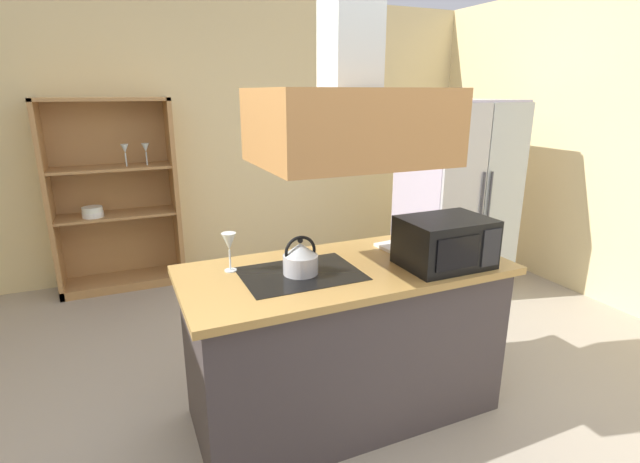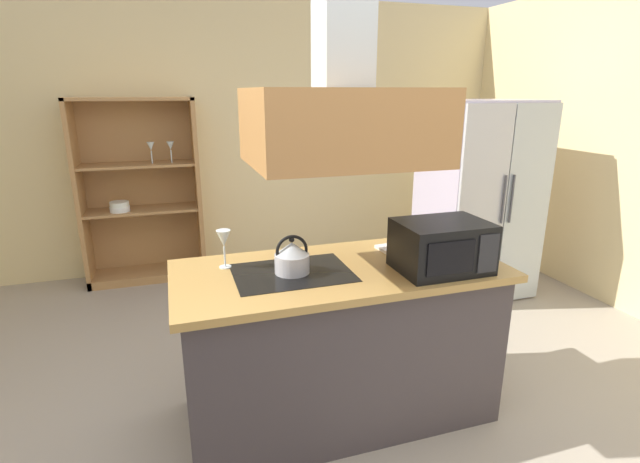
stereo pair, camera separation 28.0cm
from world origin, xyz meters
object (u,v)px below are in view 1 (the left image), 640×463
refrigerator (456,196)px  microwave (445,242)px  wine_glass_on_counter (229,243)px  dish_cabinet (116,207)px  cutting_board (408,246)px  kettle (300,258)px

refrigerator → microwave: (-1.31, -1.50, 0.16)m
wine_glass_on_counter → dish_cabinet: bearing=102.3°
cutting_board → kettle: bearing=-169.3°
dish_cabinet → wine_glass_on_counter: size_ratio=8.49×
kettle → wine_glass_on_counter: (-0.32, 0.19, 0.07)m
wine_glass_on_counter → cutting_board: bearing=-2.4°
dish_cabinet → microwave: 3.20m
refrigerator → microwave: refrigerator is taller
kettle → microwave: 0.78m
refrigerator → wine_glass_on_counter: 2.63m
kettle → cutting_board: size_ratio=0.59×
kettle → cutting_board: (0.75, 0.14, -0.08)m
microwave → wine_glass_on_counter: bearing=160.6°
cutting_board → microwave: microwave is taller
dish_cabinet → cutting_board: size_ratio=5.14×
refrigerator → wine_glass_on_counter: size_ratio=8.41×
wine_glass_on_counter → refrigerator: bearing=25.2°
dish_cabinet → cutting_board: dish_cabinet is taller
refrigerator → cutting_board: (-1.31, -1.16, 0.04)m
cutting_board → microwave: size_ratio=0.74×
kettle → microwave: bearing=-14.3°
refrigerator → kettle: bearing=-147.6°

